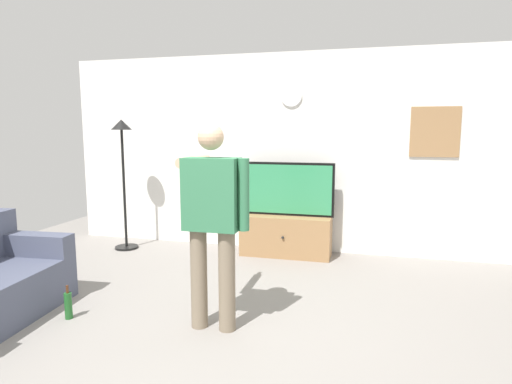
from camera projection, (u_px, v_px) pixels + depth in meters
ground_plane at (214, 348)px, 3.30m from camera, size 8.40×8.40×0.00m
back_wall at (287, 153)px, 5.93m from camera, size 6.40×0.10×2.70m
tv_stand at (286, 236)px, 5.73m from camera, size 1.19×0.45×0.54m
television at (287, 189)px, 5.69m from camera, size 1.24×0.07×0.71m
wall_clock at (291, 96)px, 5.75m from camera, size 0.28×0.03×0.28m
framed_picture at (435, 132)px, 5.36m from camera, size 0.59×0.04×0.63m
floor_lamp at (123, 157)px, 5.92m from camera, size 0.32×0.32×1.81m
person_standing_nearer_lamp at (212, 214)px, 3.52m from camera, size 0.63×0.78×1.71m
beverage_bottle at (68, 305)px, 3.81m from camera, size 0.07×0.07×0.31m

